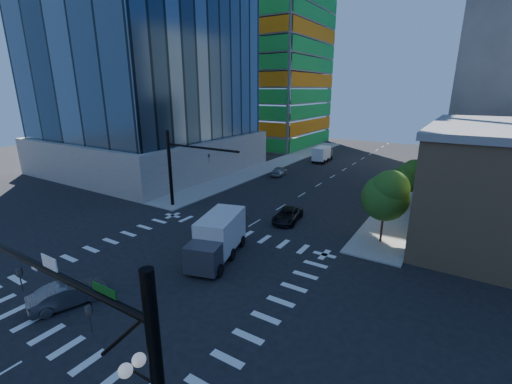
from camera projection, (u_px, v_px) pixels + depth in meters
The scene contains 15 objects.
ground at pixel (172, 272), 26.60m from camera, with size 160.00×160.00×0.00m, color black.
road_markings at pixel (172, 272), 26.60m from camera, with size 20.00×20.00×0.01m, color silver.
sidewalk_ne at pixel (419, 181), 52.77m from camera, with size 5.00×60.00×0.15m, color gray.
sidewalk_nw at pixel (277, 163), 65.44m from camera, with size 5.00×60.00×0.15m, color gray.
construction_building at pixel (268, 43), 83.79m from camera, with size 25.16×34.50×70.60m.
signal_mast_se at pixel (139, 382), 10.44m from camera, with size 10.51×2.48×9.00m.
signal_mast_nw at pixel (179, 163), 39.44m from camera, with size 10.20×0.40×9.00m.
tree_south at pixel (387, 195), 30.16m from camera, with size 4.16×4.16×6.82m.
tree_north at pixel (411, 175), 39.97m from camera, with size 3.54×3.52×5.78m.
car_nb_far at pixel (288, 215), 36.65m from camera, with size 2.30×4.98×1.38m, color black.
car_sb_near at pixel (233, 216), 36.63m from camera, with size 1.81×4.45×1.29m, color #B2B2B2.
car_sb_mid at pixel (279, 171), 56.40m from camera, with size 1.74×4.34×1.48m, color #9B9EA2.
car_sb_cross at pixel (68, 294), 22.35m from camera, with size 1.63×4.69×1.54m, color #49494D.
box_truck_near at pixel (216, 242), 28.18m from camera, with size 4.61×7.26×3.53m.
box_truck_far at pixel (323, 155), 67.23m from camera, with size 2.65×5.77×2.98m.
Camera 1 is at (18.06, -16.67, 13.58)m, focal length 24.00 mm.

